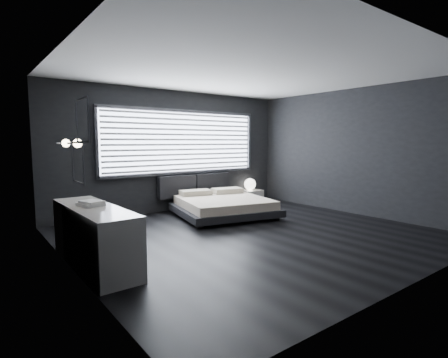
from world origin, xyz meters
TOP-DOWN VIEW (x-y plane):
  - room at (0.00, 0.00)m, footprint 6.04×6.00m
  - window at (0.20, 2.70)m, footprint 4.14×0.09m
  - headboard at (0.47, 2.64)m, footprint 1.96×0.16m
  - sconce_near at (-2.88, 0.05)m, footprint 0.18×0.11m
  - sconce_far at (-2.88, 0.65)m, footprint 0.18×0.11m
  - wall_art_upper at (-2.98, -0.55)m, footprint 0.01×0.48m
  - wall_art_lower at (-2.98, -0.30)m, footprint 0.01×0.48m
  - bed at (0.47, 1.51)m, footprint 2.33×2.27m
  - nightstand at (2.15, 2.50)m, footprint 0.58×0.49m
  - orb_lamp at (2.13, 2.51)m, footprint 0.31×0.31m
  - dresser at (-2.72, 0.06)m, footprint 0.59×1.96m
  - book_stack at (-2.72, 0.15)m, footprint 0.31×0.38m

SIDE VIEW (x-z plane):
  - nightstand at x=2.15m, z-range 0.00..0.32m
  - bed at x=0.47m, z-range -0.02..0.49m
  - dresser at x=-2.72m, z-range 0.00..0.78m
  - orb_lamp at x=2.13m, z-range 0.32..0.63m
  - headboard at x=0.47m, z-range 0.31..0.83m
  - book_stack at x=-2.72m, z-range 0.78..0.85m
  - wall_art_lower at x=-2.98m, z-range 1.14..1.62m
  - room at x=0.00m, z-range 0.00..2.80m
  - sconce_near at x=-2.88m, z-range 1.55..1.66m
  - sconce_far at x=-2.88m, z-range 1.55..1.66m
  - window at x=0.20m, z-range 0.85..2.37m
  - wall_art_upper at x=-2.98m, z-range 1.61..2.09m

